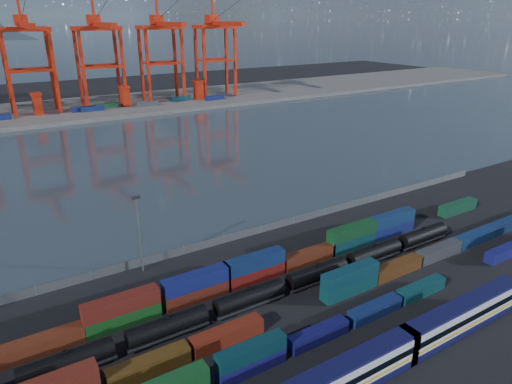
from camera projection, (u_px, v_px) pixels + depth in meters
ground at (338, 287)px, 88.39m from camera, size 700.00×700.00×0.00m
harbor_water at (150, 156)px, 171.44m from camera, size 700.00×700.00×0.00m
far_quay at (85, 108)px, 254.14m from camera, size 700.00×70.00×2.00m
passenger_train at (342, 380)px, 62.00m from camera, size 79.53×3.40×5.83m
container_row_south at (359, 313)px, 77.56m from camera, size 139.00×2.26×4.82m
container_row_mid at (335, 290)px, 84.18m from camera, size 141.81×2.53×5.39m
container_row_north at (247, 273)px, 89.01m from camera, size 142.03×2.62×5.58m
tanker_string at (249, 298)px, 81.44m from camera, size 106.90×2.99×4.27m
waterfront_fence at (260, 229)px, 110.18m from camera, size 160.12×0.12×2.20m
yard_light_mast at (139, 230)px, 90.78m from camera, size 1.60×0.40×16.60m
gantry_cranes at (63, 39)px, 231.74m from camera, size 198.98×46.04×62.34m
quay_containers at (69, 111)px, 236.37m from camera, size 172.58×10.99×2.60m
straddle_carriers at (83, 99)px, 242.53m from camera, size 140.00×7.00×11.10m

